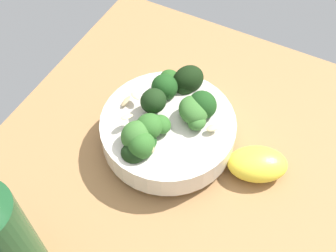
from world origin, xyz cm
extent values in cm
cube|color=#996D42|center=(0.00, 0.00, -2.35)|extent=(56.28, 56.28, 4.69)
cylinder|color=silver|center=(5.01, -1.62, 0.63)|extent=(10.00, 10.00, 1.26)
cylinder|color=silver|center=(5.01, -1.62, 3.14)|extent=(18.18, 18.18, 3.77)
cylinder|color=beige|center=(5.01, -1.62, 4.63)|extent=(15.92, 15.92, 0.80)
cylinder|color=#3C7A32|center=(2.37, -3.77, 4.79)|extent=(1.98, 1.99, 1.66)
ellipsoid|color=#386B2B|center=(2.37, -3.77, 6.57)|extent=(6.15, 6.23, 3.93)
cylinder|color=#2F662B|center=(5.53, -8.02, 4.03)|extent=(1.20, 1.31, 1.31)
ellipsoid|color=black|center=(5.53, -8.02, 5.41)|extent=(3.75, 3.84, 2.95)
cylinder|color=#3C7A32|center=(1.29, -2.57, 4.79)|extent=(1.04, 1.14, 1.17)
ellipsoid|color=#386B2B|center=(1.29, -2.57, 6.03)|extent=(3.29, 3.54, 3.31)
cylinder|color=#3C7A32|center=(5.13, -0.24, 4.83)|extent=(1.25, 1.48, 1.64)
ellipsoid|color=#2D6023|center=(5.13, -0.24, 6.25)|extent=(4.14, 3.95, 3.07)
cylinder|color=#589D47|center=(5.62, -8.98, 4.11)|extent=(2.06, 2.20, 1.40)
ellipsoid|color=black|center=(5.62, -8.98, 5.85)|extent=(5.74, 5.78, 4.18)
cylinder|color=#4A8F3C|center=(1.72, -5.12, 4.71)|extent=(2.29, 1.96, 1.94)
ellipsoid|color=#194216|center=(1.72, -5.12, 6.56)|extent=(5.96, 5.40, 4.95)
cylinder|color=#3C7A32|center=(7.77, -5.87, 4.41)|extent=(1.76, 1.67, 1.56)
ellipsoid|color=#194216|center=(7.77, -5.87, 6.17)|extent=(5.04, 4.51, 5.44)
cylinder|color=#589D47|center=(7.51, -2.27, 5.68)|extent=(1.75, 1.67, 1.19)
ellipsoid|color=black|center=(7.51, -2.27, 7.16)|extent=(5.72, 4.85, 4.97)
cylinder|color=#3C7A32|center=(5.63, 2.73, 4.00)|extent=(1.06, 1.28, 1.78)
ellipsoid|color=#194216|center=(5.63, 2.73, 5.48)|extent=(3.04, 3.13, 2.55)
cylinder|color=#4A8F3C|center=(7.07, 3.13, 4.78)|extent=(1.55, 1.49, 1.13)
ellipsoid|color=#386B2B|center=(7.07, 3.13, 6.41)|extent=(4.80, 4.60, 5.02)
cylinder|color=#2F662B|center=(6.28, 1.14, 4.81)|extent=(1.80, 1.66, 1.54)
ellipsoid|color=#2D6023|center=(6.28, 1.14, 6.45)|extent=(5.66, 5.30, 4.77)
cylinder|color=#589D47|center=(5.77, 4.00, 4.51)|extent=(1.81, 1.79, 1.17)
ellipsoid|color=#2D6023|center=(5.77, 4.00, 6.18)|extent=(4.23, 4.37, 4.26)
cylinder|color=#589D47|center=(8.17, -8.27, 3.96)|extent=(1.29, 1.35, 1.24)
ellipsoid|color=#23511C|center=(8.17, -8.27, 5.20)|extent=(4.76, 4.32, 3.62)
cylinder|color=#3C7A32|center=(6.41, 5.03, 4.01)|extent=(1.69, 1.76, 1.21)
ellipsoid|color=black|center=(6.41, 5.03, 5.41)|extent=(4.27, 3.20, 3.64)
ellipsoid|color=#DBBC84|center=(11.43, -1.55, 5.71)|extent=(1.46, 2.07, 1.30)
ellipsoid|color=#DBBC84|center=(9.36, 1.43, 6.93)|extent=(1.64, 2.02, 0.98)
ellipsoid|color=#DBBC84|center=(4.71, 3.86, 6.62)|extent=(2.07, 1.67, 1.34)
ellipsoid|color=#DBBC84|center=(10.44, -2.55, 6.34)|extent=(2.06, 1.72, 0.69)
ellipsoid|color=#DBBC84|center=(-0.87, -2.83, 5.87)|extent=(1.98, 2.01, 0.42)
ellipsoid|color=yellow|center=(-7.59, -2.98, 1.83)|extent=(9.50, 8.30, 3.65)
cylinder|color=#194723|center=(11.85, 22.07, 7.80)|extent=(6.70, 6.70, 15.60)
camera|label=1|loc=(-10.97, 28.91, 50.57)|focal=46.21mm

